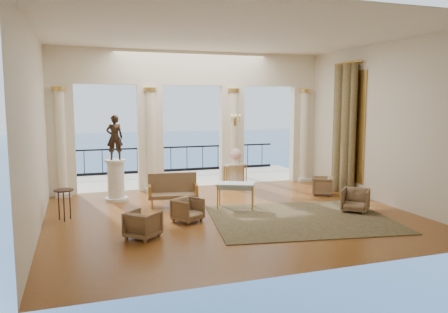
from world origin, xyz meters
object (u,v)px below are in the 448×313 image
object	(u,v)px
armchair_b	(355,199)
statue	(115,137)
armchair_d	(143,223)
game_table	(236,186)
armchair_a	(188,209)
console_table	(235,168)
settee	(173,190)
armchair_c	(322,185)
pedestal	(116,181)
side_table	(64,194)

from	to	relation	value
armchair_b	statue	size ratio (longest dim) A/B	0.52
armchair_d	game_table	distance (m)	3.29
armchair_a	statue	distance (m)	3.56
statue	console_table	bearing A→B (deg)	-166.75
armchair_b	armchair_a	bearing A→B (deg)	-143.08
settee	armchair_a	bearing A→B (deg)	-81.78
armchair_a	console_table	xyz separation A→B (m)	(2.62, 3.81, 0.33)
settee	console_table	world-z (taller)	settee
armchair_c	armchair_d	bearing A→B (deg)	-34.42
game_table	statue	distance (m)	3.79
armchair_b	game_table	world-z (taller)	game_table
game_table	pedestal	xyz separation A→B (m)	(-2.97, 2.02, -0.04)
armchair_b	pedestal	world-z (taller)	pedestal
settee	statue	size ratio (longest dim) A/B	1.10
armchair_d	pedestal	bearing A→B (deg)	-42.06
armchair_b	armchair_c	world-z (taller)	armchair_b
armchair_b	settee	bearing A→B (deg)	-163.51
armchair_c	settee	bearing A→B (deg)	-59.10
armchair_a	settee	bearing A→B (deg)	56.34
armchair_c	side_table	bearing A→B (deg)	-53.73
armchair_b	pedestal	distance (m)	6.72
side_table	armchair_b	bearing A→B (deg)	-12.32
pedestal	console_table	bearing A→B (deg)	12.96
game_table	side_table	xyz separation A→B (m)	(-4.35, 0.21, 0.03)
side_table	statue	bearing A→B (deg)	52.58
armchair_d	statue	distance (m)	4.12
pedestal	armchair_b	bearing A→B (deg)	-30.17
armchair_b	game_table	size ratio (longest dim) A/B	0.59
armchair_d	side_table	bearing A→B (deg)	-6.83
armchair_b	statue	xyz separation A→B (m)	(-5.81, 3.38, 1.51)
game_table	console_table	world-z (taller)	console_table
statue	pedestal	bearing A→B (deg)	0.30
game_table	armchair_a	bearing A→B (deg)	-125.91
armchair_c	game_table	world-z (taller)	game_table
pedestal	side_table	size ratio (longest dim) A/B	1.58
armchair_a	pedestal	bearing A→B (deg)	82.91
console_table	side_table	bearing A→B (deg)	-166.03
side_table	game_table	bearing A→B (deg)	-2.82
armchair_d	side_table	size ratio (longest dim) A/B	0.84
armchair_a	game_table	size ratio (longest dim) A/B	0.54
armchair_b	armchair_d	distance (m)	5.60
game_table	statue	bearing A→B (deg)	170.67
armchair_a	armchair_d	distance (m)	1.53
game_table	settee	bearing A→B (deg)	175.48
console_table	armchair_b	bearing A→B (deg)	-80.53
pedestal	settee	bearing A→B (deg)	-38.86
armchair_c	side_table	distance (m)	7.53
armchair_b	console_table	bearing A→B (deg)	155.67
armchair_b	side_table	xyz separation A→B (m)	(-7.19, 1.57, 0.32)
armchair_a	armchair_b	xyz separation A→B (m)	(4.38, -0.50, 0.03)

